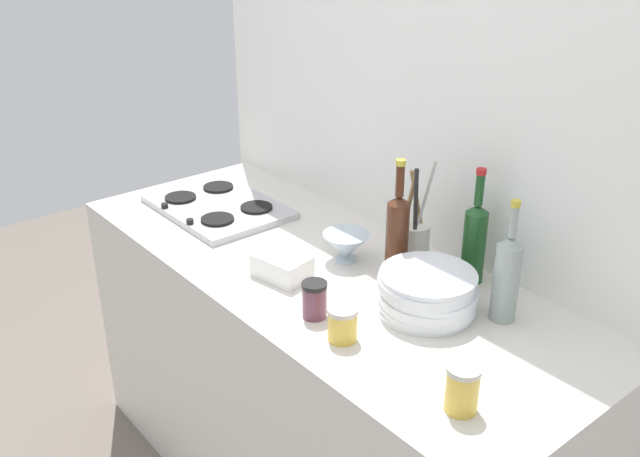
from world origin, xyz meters
TOP-DOWN VIEW (x-y plane):
  - counter_block at (0.00, 0.00)m, footprint 1.80×0.70m
  - backsplash_panel at (0.00, 0.38)m, footprint 1.90×0.06m
  - stovetop_hob at (-0.55, -0.01)m, footprint 0.49×0.35m
  - plate_stack at (0.38, 0.05)m, footprint 0.26×0.26m
  - wine_bottle_leftmost at (0.53, 0.18)m, footprint 0.07×0.07m
  - wine_bottle_mid_left at (0.35, 0.27)m, footprint 0.07×0.07m
  - wine_bottle_mid_right at (0.19, 0.12)m, footprint 0.07×0.07m
  - mixing_bowl at (0.03, 0.08)m, footprint 0.14×0.14m
  - butter_dish at (-0.01, -0.13)m, footprint 0.17×0.13m
  - utensil_crock at (0.17, 0.22)m, footprint 0.09×0.09m
  - condiment_jar_front at (0.34, -0.21)m, footprint 0.08×0.08m
  - condiment_jar_rear at (0.70, -0.19)m, footprint 0.08×0.08m
  - condiment_jar_spare at (0.21, -0.19)m, footprint 0.07×0.07m

SIDE VIEW (x-z plane):
  - counter_block at x=0.00m, z-range 0.00..0.90m
  - stovetop_hob at x=-0.55m, z-range 0.89..0.93m
  - butter_dish at x=-0.01m, z-range 0.90..0.97m
  - condiment_jar_front at x=0.34m, z-range 0.90..0.99m
  - mixing_bowl at x=0.03m, z-range 0.90..0.99m
  - condiment_jar_spare at x=0.21m, z-range 0.90..1.00m
  - condiment_jar_rear at x=0.70m, z-range 0.90..1.01m
  - plate_stack at x=0.38m, z-range 0.90..1.01m
  - utensil_crock at x=0.17m, z-range 0.82..1.14m
  - wine_bottle_leftmost at x=0.53m, z-range 0.86..1.19m
  - wine_bottle_mid_left at x=0.35m, z-range 0.86..1.20m
  - wine_bottle_mid_right at x=0.19m, z-range 0.86..1.21m
  - backsplash_panel at x=0.00m, z-range 0.00..2.32m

